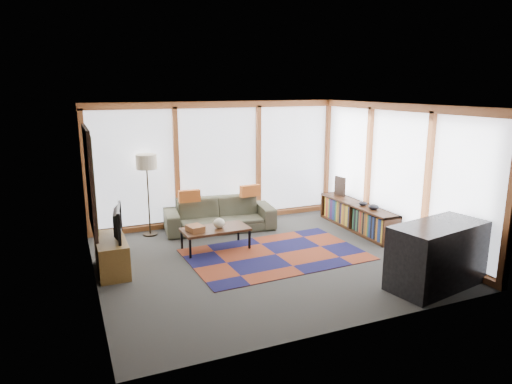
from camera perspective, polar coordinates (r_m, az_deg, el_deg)
name	(u,v)px	position (r m, az deg, el deg)	size (l,w,h in m)	color
ground	(265,259)	(7.92, 1.14, -8.38)	(5.50, 5.50, 0.00)	#333230
room_envelope	(278,164)	(8.21, 2.75, 3.54)	(5.52, 5.02, 2.62)	#463933
rug	(276,254)	(8.12, 2.48, -7.80)	(3.03, 1.95, 0.01)	maroon
sofa	(220,214)	(9.43, -4.58, -2.81)	(2.22, 0.87, 0.65)	#3F3F30
pillow_left	(189,196)	(9.18, -8.32, -0.50)	(0.43, 0.13, 0.24)	#BB5A22
pillow_right	(250,191)	(9.54, -0.76, 0.16)	(0.43, 0.13, 0.24)	#BB5A22
floor_lamp	(148,195)	(9.19, -13.32, -0.41)	(0.41, 0.41, 1.62)	#302518
coffee_table	(216,239)	(8.35, -5.08, -5.83)	(1.20, 0.60, 0.40)	#331C10
book_stack	(195,228)	(8.15, -7.61, -4.52)	(0.25, 0.31, 0.10)	brown
vase	(219,223)	(8.27, -4.63, -3.91)	(0.21, 0.21, 0.18)	beige
bookshelf	(357,217)	(9.64, 12.52, -3.01)	(0.40, 2.23, 0.56)	#331C10
bowl_a	(374,207)	(9.17, 14.50, -1.81)	(0.21, 0.21, 0.11)	black
bowl_b	(363,204)	(9.42, 13.23, -1.41)	(0.17, 0.17, 0.09)	black
shelf_picture	(340,186)	(10.16, 10.45, 0.72)	(0.04, 0.32, 0.42)	black
tv_console	(112,255)	(7.69, -17.60, -7.53)	(0.45, 1.08, 0.54)	brown
television	(114,222)	(7.58, -17.36, -3.65)	(0.88, 0.11, 0.50)	black
bar_counter	(437,255)	(7.26, 21.70, -7.36)	(1.51, 0.71, 0.96)	black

